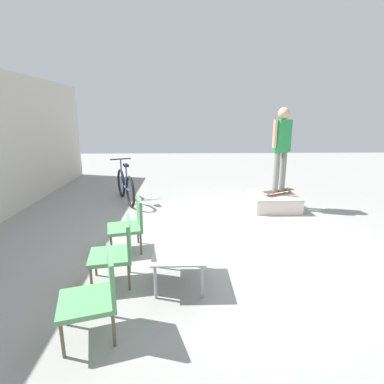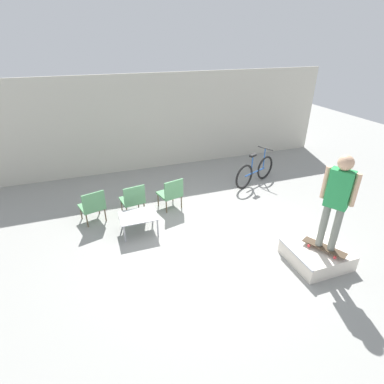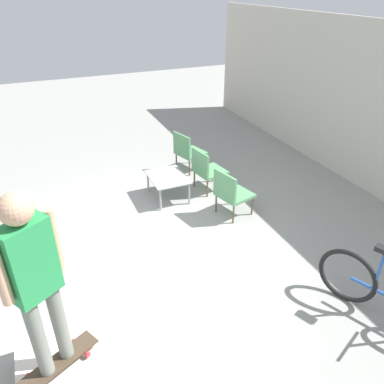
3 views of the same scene
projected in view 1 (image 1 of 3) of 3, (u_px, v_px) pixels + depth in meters
The scene contains 9 objects.
ground_plane at pixel (225, 240), 5.17m from camera, with size 24.00×24.00×0.00m, color gray.
skate_ramp_box at pixel (273, 201), 6.91m from camera, with size 1.08×1.01×0.34m.
skateboard_on_ramp at pixel (278, 191), 6.89m from camera, with size 0.54×0.81×0.07m.
person_skater at pixel (282, 142), 6.61m from camera, with size 0.37×0.50×1.84m.
coffee_table at pixel (179, 254), 3.79m from camera, with size 0.82×0.65×0.44m.
patio_chair_left at pixel (96, 292), 2.86m from camera, with size 0.65×0.65×0.84m.
patio_chair_center at pixel (117, 249), 3.77m from camera, with size 0.60×0.60×0.84m.
patio_chair_right at pixel (130, 223), 4.70m from camera, with size 0.63×0.63×0.84m.
bicycle at pixel (125, 186), 7.36m from camera, with size 1.63×0.77×1.03m.
Camera 1 is at (-4.78, 0.72, 2.10)m, focal length 28.00 mm.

